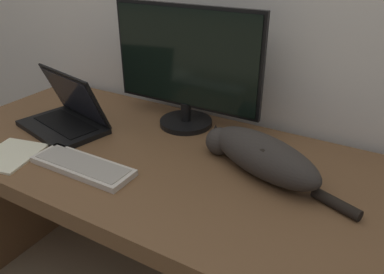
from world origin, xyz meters
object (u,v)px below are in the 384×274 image
Objects in this scene: monitor at (186,67)px; cat at (260,154)px; external_keyboard at (82,166)px; laptop at (66,117)px.

monitor is 1.14× the size of cat.
external_keyboard is (-0.12, -0.45, -0.23)m from monitor.
laptop is (-0.39, -0.26, -0.19)m from monitor.
monitor is at bearing 47.00° from laptop.
external_keyboard is 0.57m from cat.
laptop is at bearing 144.15° from external_keyboard.
external_keyboard is at bearing -130.88° from cat.
monitor is 0.50m from laptop.
cat reaches higher than external_keyboard.
external_keyboard is 0.67× the size of cat.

